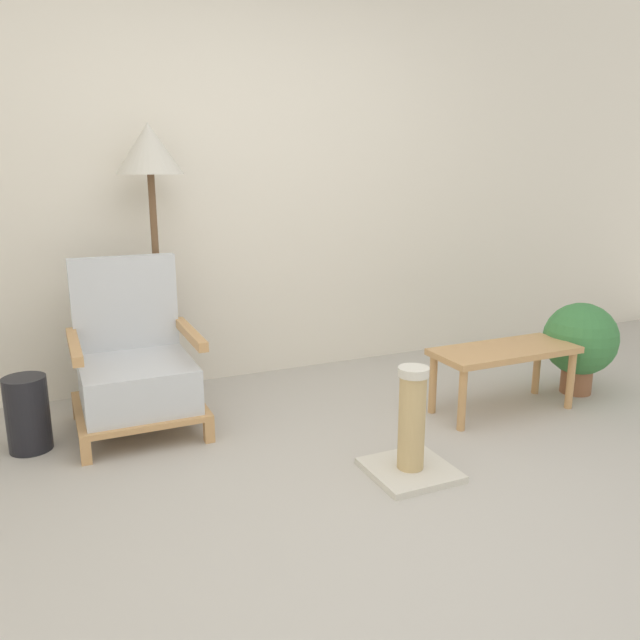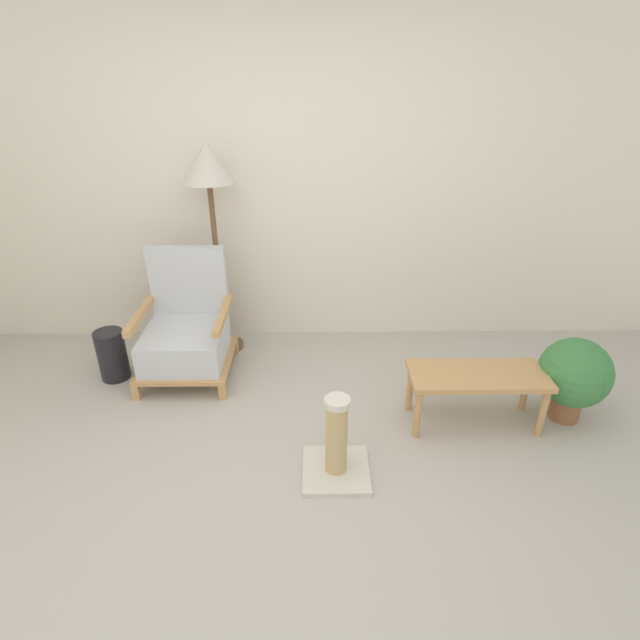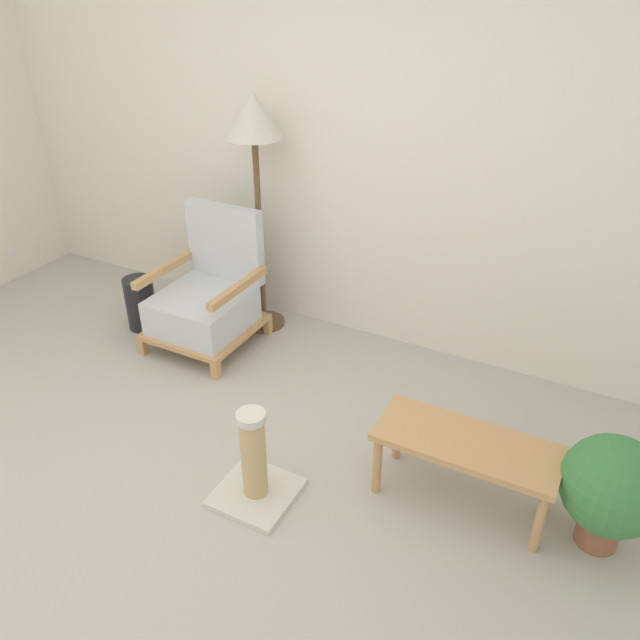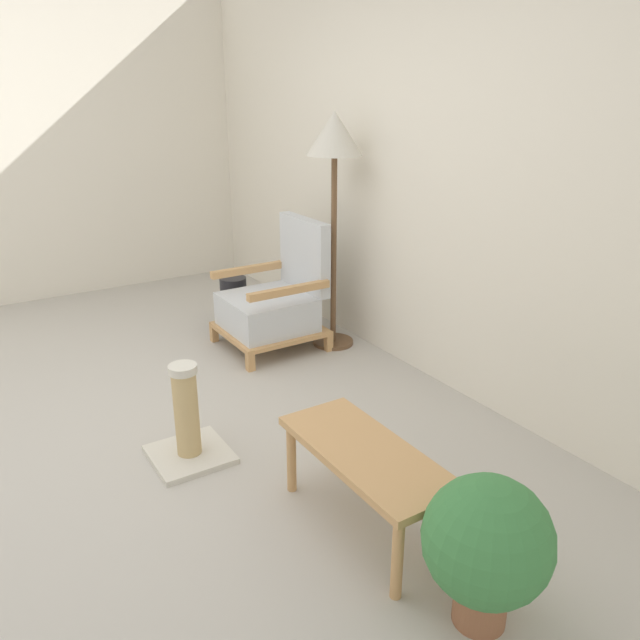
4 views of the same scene
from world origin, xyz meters
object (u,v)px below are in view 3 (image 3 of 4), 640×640
armchair (207,298)px  vase (141,303)px  coffee_table (466,450)px  scratching_post (254,468)px  potted_plant (612,488)px  floor_lamp (254,133)px

armchair → vase: 0.56m
coffee_table → scratching_post: (-0.89, -0.44, -0.14)m
coffee_table → scratching_post: 1.01m
coffee_table → vase: 2.55m
vase → potted_plant: potted_plant is taller
coffee_table → potted_plant: size_ratio=1.49×
floor_lamp → coffee_table: bearing=-29.6°
coffee_table → floor_lamp: bearing=150.4°
floor_lamp → potted_plant: 2.75m
coffee_table → vase: vase is taller
vase → potted_plant: (3.11, -0.51, 0.14)m
potted_plant → scratching_post: (-1.52, -0.48, -0.15)m
coffee_table → potted_plant: bearing=3.9°
potted_plant → scratching_post: 1.60m
scratching_post → floor_lamp: bearing=120.8°
floor_lamp → scratching_post: (0.85, -1.43, -1.18)m
armchair → scratching_post: size_ratio=1.75×
scratching_post → coffee_table: bearing=26.2°
floor_lamp → coffee_table: (1.74, -0.99, -1.04)m
armchair → coffee_table: size_ratio=1.06×
coffee_table → potted_plant: potted_plant is taller
coffee_table → vase: bearing=167.5°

